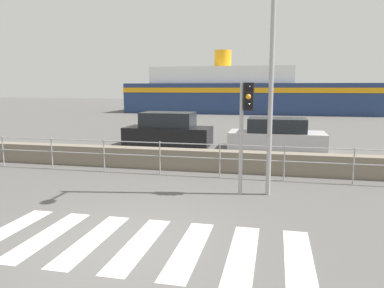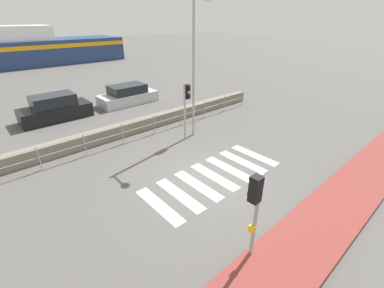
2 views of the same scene
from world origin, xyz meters
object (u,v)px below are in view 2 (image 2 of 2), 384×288
at_px(streetlamp, 196,57).
at_px(parked_car_black, 55,109).
at_px(traffic_light_near, 255,201).
at_px(parked_car_silver, 128,95).
at_px(ferry_boat, 10,50).
at_px(traffic_light_far, 186,100).

relative_size(streetlamp, parked_car_black, 1.64).
height_order(traffic_light_near, parked_car_black, traffic_light_near).
bearing_deg(parked_car_silver, ferry_boat, 97.86).
distance_m(traffic_light_near, ferry_boat, 38.27).
relative_size(parked_car_black, parked_car_silver, 0.96).
xyz_separation_m(ferry_boat, parked_car_black, (-1.76, -23.79, -1.41)).
bearing_deg(ferry_boat, parked_car_black, -94.23).
relative_size(traffic_light_near, traffic_light_far, 0.93).
distance_m(traffic_light_near, traffic_light_far, 7.76).
xyz_separation_m(traffic_light_far, streetlamp, (0.59, -0.08, 1.99)).
bearing_deg(streetlamp, parked_car_black, 122.15).
distance_m(traffic_light_far, parked_car_black, 8.85).
bearing_deg(streetlamp, traffic_light_far, 172.70).
bearing_deg(traffic_light_near, streetlamp, 57.60).
distance_m(traffic_light_near, streetlamp, 8.28).
xyz_separation_m(traffic_light_near, parked_car_silver, (4.49, 14.46, -1.32)).
bearing_deg(parked_car_silver, parked_car_black, -180.00).
xyz_separation_m(traffic_light_near, traffic_light_far, (3.69, 6.83, 0.18)).
height_order(traffic_light_near, streetlamp, streetlamp).
height_order(streetlamp, parked_car_silver, streetlamp).
height_order(ferry_boat, parked_car_silver, ferry_boat).
height_order(streetlamp, parked_car_black, streetlamp).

